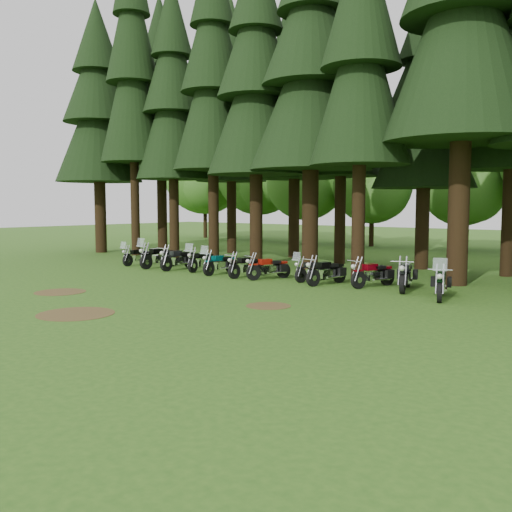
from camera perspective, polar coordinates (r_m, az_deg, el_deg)
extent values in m
plane|color=#2C5618|center=(20.39, -9.70, -3.73)|extent=(120.00, 120.00, 0.00)
cylinder|color=black|center=(38.63, -15.30, 4.44)|extent=(0.73, 0.73, 5.51)
cone|color=black|center=(38.94, -15.49, 12.23)|extent=(5.49, 5.49, 6.89)
cone|color=black|center=(39.48, -15.61, 16.92)|extent=(4.39, 4.39, 5.82)
cone|color=black|center=(40.09, -15.70, 20.54)|extent=(3.07, 3.07, 4.59)
cylinder|color=black|center=(35.33, -12.00, 5.48)|extent=(0.52, 0.52, 6.77)
cone|color=black|center=(35.97, -12.20, 15.88)|extent=(3.92, 3.92, 8.47)
cone|color=black|center=(36.93, -12.33, 21.98)|extent=(3.14, 3.14, 7.15)
cylinder|color=black|center=(33.98, -8.20, 4.51)|extent=(0.58, 0.58, 5.53)
cone|color=black|center=(34.34, -8.31, 13.38)|extent=(4.32, 4.32, 6.91)
cone|color=black|center=(34.96, -8.39, 18.68)|extent=(3.46, 3.46, 5.83)
cone|color=black|center=(35.65, -8.45, 22.74)|extent=(2.42, 2.42, 4.61)
cylinder|color=black|center=(31.28, -4.27, 4.91)|extent=(0.58, 0.58, 5.99)
cone|color=black|center=(31.78, -4.34, 15.32)|extent=(4.32, 4.32, 7.49)
cone|color=black|center=(32.59, -4.39, 21.45)|extent=(3.45, 3.45, 6.32)
cylinder|color=black|center=(29.18, 0.01, 4.49)|extent=(0.66, 0.66, 5.57)
cone|color=black|center=(29.60, 0.01, 14.88)|extent=(4.95, 4.95, 6.96)
cone|color=black|center=(30.32, 0.01, 21.01)|extent=(3.96, 3.96, 5.87)
cylinder|color=black|center=(27.26, 5.44, 4.56)|extent=(0.77, 0.77, 5.70)
cone|color=black|center=(27.75, 5.54, 15.90)|extent=(5.81, 5.81, 7.12)
cone|color=black|center=(28.57, 5.60, 22.54)|extent=(4.65, 4.65, 6.01)
cylinder|color=black|center=(24.30, 10.21, 4.45)|extent=(0.55, 0.55, 5.71)
cone|color=black|center=(24.85, 10.42, 17.16)|extent=(4.15, 4.15, 7.14)
cylinder|color=black|center=(23.36, 19.63, 5.31)|extent=(0.80, 0.80, 6.62)
cone|color=black|center=(24.25, 20.11, 20.46)|extent=(5.98, 5.98, 8.27)
cylinder|color=black|center=(39.92, -9.37, 4.82)|extent=(0.67, 0.67, 5.87)
cone|color=black|center=(40.28, -9.49, 12.84)|extent=(5.00, 5.00, 7.33)
cone|color=black|center=(40.89, -9.57, 17.66)|extent=(4.00, 4.00, 6.19)
cone|color=black|center=(41.58, -9.63, 21.36)|extent=(2.80, 2.80, 4.89)
cylinder|color=black|center=(36.86, -2.46, 4.60)|extent=(0.60, 0.60, 5.53)
cone|color=black|center=(37.18, -2.49, 12.79)|extent=(4.52, 4.52, 6.91)
cone|color=black|center=(37.76, -2.51, 17.70)|extent=(3.62, 3.62, 5.83)
cone|color=black|center=(38.40, -2.53, 21.48)|extent=(2.53, 2.53, 4.61)
cylinder|color=black|center=(33.87, 3.82, 4.57)|extent=(0.65, 0.65, 5.55)
cone|color=black|center=(34.23, 3.87, 13.52)|extent=(4.85, 4.85, 6.94)
cone|color=black|center=(34.86, 3.91, 18.86)|extent=(3.88, 3.88, 5.86)
cone|color=black|center=(35.57, 3.93, 22.94)|extent=(2.72, 2.72, 4.63)
cylinder|color=black|center=(30.46, 8.41, 4.43)|extent=(0.58, 0.58, 5.52)
cone|color=black|center=(30.85, 8.54, 14.30)|extent=(4.35, 4.35, 6.90)
cone|color=black|center=(31.54, 8.62, 20.15)|extent=(3.48, 3.48, 5.83)
cylinder|color=black|center=(28.75, 16.30, 3.41)|extent=(0.66, 0.66, 4.70)
cone|color=black|center=(28.98, 16.53, 12.34)|extent=(4.94, 4.94, 5.87)
cone|color=black|center=(29.47, 16.67, 17.69)|extent=(3.95, 3.95, 4.96)
cone|color=black|center=(30.03, 16.79, 21.79)|extent=(2.77, 2.77, 3.91)
cylinder|color=black|center=(27.06, 23.91, 4.00)|extent=(0.53, 0.53, 5.56)
cylinder|color=black|center=(54.03, -5.10, 3.60)|extent=(0.36, 0.36, 3.33)
sphere|color=#366F20|center=(54.10, -5.14, 8.31)|extent=(7.78, 7.78, 7.78)
sphere|color=#366F20|center=(52.50, -4.76, 7.56)|extent=(5.55, 5.55, 5.55)
cylinder|color=black|center=(50.36, 0.31, 3.49)|extent=(0.36, 0.36, 3.29)
sphere|color=#366F20|center=(50.42, 0.31, 8.49)|extent=(7.69, 7.69, 7.69)
sphere|color=#366F20|center=(48.87, 0.88, 7.69)|extent=(5.49, 5.49, 5.49)
cylinder|color=black|center=(46.21, 4.95, 3.01)|extent=(0.36, 0.36, 2.80)
sphere|color=#366F20|center=(46.22, 4.98, 7.64)|extent=(6.53, 6.53, 6.53)
sphere|color=#366F20|center=(44.96, 5.63, 6.87)|extent=(4.67, 4.67, 4.67)
cylinder|color=black|center=(43.55, 11.47, 2.63)|extent=(0.36, 0.36, 2.55)
sphere|color=#366F20|center=(43.54, 11.55, 7.11)|extent=(5.95, 5.95, 5.95)
sphere|color=#366F20|center=(42.45, 12.34, 6.34)|extent=(4.25, 4.25, 4.25)
cylinder|color=black|center=(42.14, 19.84, 2.29)|extent=(0.36, 0.36, 2.47)
sphere|color=#366F20|center=(42.12, 19.98, 6.77)|extent=(5.76, 5.76, 5.76)
sphere|color=#366F20|center=(41.16, 20.96, 5.98)|extent=(4.12, 4.12, 4.12)
cylinder|color=#4C3D1E|center=(21.60, -19.00, -3.42)|extent=(1.80, 1.80, 0.01)
cylinder|color=#4C3D1E|center=(17.69, 1.24, -5.00)|extent=(1.40, 1.40, 0.01)
cylinder|color=#4C3D1E|center=(17.21, -17.58, -5.53)|extent=(2.20, 2.20, 0.01)
cylinder|color=black|center=(29.63, -12.71, -0.44)|extent=(0.15, 0.59, 0.59)
cylinder|color=black|center=(30.55, -10.74, -0.24)|extent=(0.15, 0.59, 0.59)
cube|color=silver|center=(30.11, -11.65, -0.18)|extent=(0.28, 0.64, 0.30)
cube|color=black|center=(29.94, -11.95, 0.40)|extent=(0.29, 0.50, 0.21)
cube|color=black|center=(30.22, -11.37, 0.39)|extent=(0.29, 0.50, 0.11)
cube|color=silver|center=(29.39, -13.14, 1.06)|extent=(0.38, 0.13, 0.35)
cylinder|color=black|center=(28.10, -10.93, -0.58)|extent=(0.17, 0.71, 0.71)
cylinder|color=black|center=(29.22, -8.49, -0.33)|extent=(0.17, 0.71, 0.71)
cube|color=silver|center=(28.68, -9.61, -0.25)|extent=(0.32, 0.76, 0.37)
cube|color=black|center=(28.48, -9.99, 0.49)|extent=(0.34, 0.60, 0.26)
cube|color=black|center=(28.82, -9.26, 0.47)|extent=(0.34, 0.60, 0.13)
cube|color=silver|center=(27.80, -11.47, 1.33)|extent=(0.46, 0.15, 0.43)
cylinder|color=black|center=(27.03, -8.96, -0.80)|extent=(0.18, 0.69, 0.69)
cylinder|color=black|center=(28.18, -6.64, -0.53)|extent=(0.18, 0.69, 0.69)
cube|color=silver|center=(27.63, -7.70, -0.46)|extent=(0.33, 0.74, 0.35)
cube|color=#232329|center=(27.42, -8.06, 0.28)|extent=(0.34, 0.59, 0.25)
cube|color=black|center=(27.77, -7.37, 0.26)|extent=(0.34, 0.59, 0.12)
cylinder|color=black|center=(26.35, -6.34, -0.98)|extent=(0.26, 0.65, 0.64)
cylinder|color=black|center=(27.61, -4.61, -0.68)|extent=(0.26, 0.65, 0.64)
cube|color=silver|center=(27.01, -5.40, -0.63)|extent=(0.40, 0.72, 0.33)
cube|color=black|center=(26.79, -5.66, 0.07)|extent=(0.39, 0.58, 0.23)
cube|color=black|center=(27.17, -5.15, 0.06)|extent=(0.39, 0.58, 0.12)
cube|color=silver|center=(26.03, -6.71, 0.85)|extent=(0.42, 0.20, 0.38)
cylinder|color=black|center=(25.07, -4.74, -1.29)|extent=(0.14, 0.63, 0.63)
cylinder|color=black|center=(26.17, -2.53, -1.00)|extent=(0.14, 0.63, 0.63)
cube|color=silver|center=(25.64, -3.54, -0.94)|extent=(0.28, 0.67, 0.32)
cube|color=#015567|center=(25.44, -3.88, -0.21)|extent=(0.29, 0.53, 0.23)
cube|color=black|center=(25.77, -3.22, -0.23)|extent=(0.29, 0.53, 0.11)
cube|color=silver|center=(24.78, -5.21, 0.61)|extent=(0.40, 0.13, 0.38)
cylinder|color=black|center=(24.06, -2.20, -1.55)|extent=(0.18, 0.64, 0.63)
cylinder|color=black|center=(25.12, 0.20, -1.26)|extent=(0.18, 0.64, 0.63)
cube|color=silver|center=(24.61, -0.89, -1.19)|extent=(0.31, 0.68, 0.32)
cube|color=black|center=(24.42, -1.25, -0.43)|extent=(0.32, 0.54, 0.23)
cube|color=black|center=(24.73, -0.54, -0.45)|extent=(0.32, 0.54, 0.11)
cylinder|color=black|center=(23.53, -0.26, -1.69)|extent=(0.34, 0.64, 0.63)
cylinder|color=black|center=(24.32, 2.77, -1.47)|extent=(0.34, 0.64, 0.63)
cube|color=silver|center=(23.93, 1.38, -1.37)|extent=(0.48, 0.72, 0.33)
cube|color=red|center=(23.78, 0.93, -0.57)|extent=(0.45, 0.59, 0.23)
cube|color=black|center=(24.02, 1.82, -0.61)|extent=(0.45, 0.59, 0.12)
cylinder|color=black|center=(22.91, 4.50, -1.95)|extent=(0.21, 0.59, 0.58)
cylinder|color=black|center=(23.92, 6.76, -1.67)|extent=(0.21, 0.59, 0.58)
cube|color=silver|center=(23.44, 5.73, -1.61)|extent=(0.34, 0.65, 0.30)
cube|color=black|center=(23.25, 5.40, -0.87)|extent=(0.34, 0.52, 0.21)
cube|color=black|center=(23.55, 6.07, -0.89)|extent=(0.34, 0.52, 0.11)
cube|color=silver|center=(22.64, 4.06, -0.04)|extent=(0.38, 0.17, 0.35)
cylinder|color=black|center=(21.91, 5.74, -2.19)|extent=(0.24, 0.67, 0.66)
cylinder|color=black|center=(23.06, 8.35, -1.85)|extent=(0.24, 0.67, 0.66)
cube|color=silver|center=(22.50, 7.16, -1.78)|extent=(0.39, 0.73, 0.34)
cube|color=black|center=(22.29, 6.78, -0.91)|extent=(0.38, 0.59, 0.24)
cube|color=black|center=(22.64, 7.55, -0.93)|extent=(0.38, 0.59, 0.12)
cylinder|color=black|center=(21.54, 10.21, -2.38)|extent=(0.32, 0.67, 0.66)
cylinder|color=black|center=(22.64, 12.99, -2.06)|extent=(0.32, 0.67, 0.66)
cube|color=silver|center=(22.11, 11.73, -1.98)|extent=(0.47, 0.75, 0.34)
cube|color=maroon|center=(21.90, 11.33, -1.09)|extent=(0.44, 0.61, 0.24)
cube|color=black|center=(22.24, 12.15, -1.11)|extent=(0.44, 0.61, 0.12)
cylinder|color=black|center=(20.61, 14.45, -2.70)|extent=(0.37, 0.74, 0.73)
cylinder|color=black|center=(22.30, 14.95, -2.12)|extent=(0.37, 0.74, 0.73)
cube|color=silver|center=(21.50, 14.73, -2.12)|extent=(0.54, 0.83, 0.38)
cube|color=black|center=(21.20, 14.68, -1.13)|extent=(0.50, 0.68, 0.27)
cube|color=black|center=(21.71, 14.82, -1.11)|extent=(0.50, 0.68, 0.13)
cylinder|color=black|center=(19.12, 17.88, -3.46)|extent=(0.36, 0.69, 0.68)
cylinder|color=black|center=(20.71, 18.03, -2.82)|extent=(0.36, 0.69, 0.68)
cube|color=silver|center=(19.95, 17.97, -2.84)|extent=(0.51, 0.78, 0.35)
cube|color=black|center=(19.67, 17.98, -1.86)|extent=(0.48, 0.64, 0.25)
cube|color=black|center=(20.15, 18.02, -1.82)|extent=(0.48, 0.64, 0.12)
cube|color=silver|center=(18.70, 17.93, -0.81)|extent=(0.45, 0.27, 0.41)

